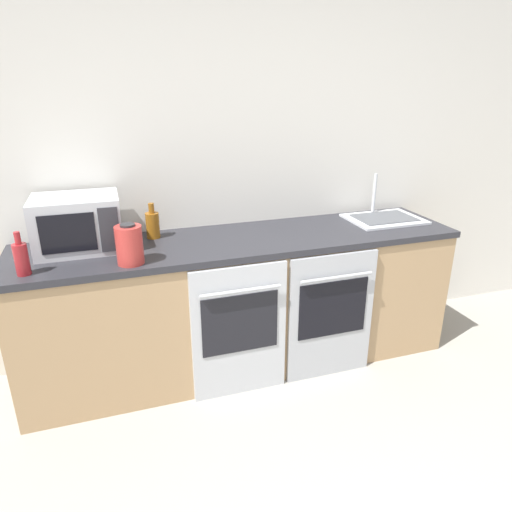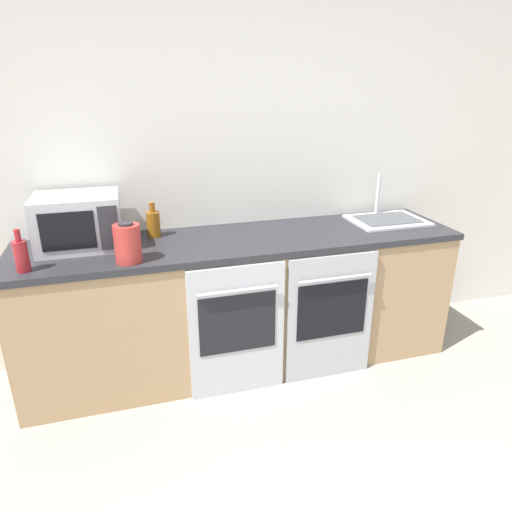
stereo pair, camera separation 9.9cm
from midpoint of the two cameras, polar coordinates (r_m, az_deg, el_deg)
name	(u,v)px [view 2 (the right image)]	position (r m, az deg, el deg)	size (l,w,h in m)	color
wall_back	(229,163)	(3.08, -2.49, 11.58)	(10.00, 0.06, 2.60)	silver
counter_back	(243,301)	(3.02, -0.66, -5.68)	(2.76, 0.66, 0.89)	tan
oven_left	(237,331)	(2.72, -1.29, -9.37)	(0.57, 0.06, 0.84)	#B7BABF
oven_right	(330,317)	(2.91, 10.27, -7.56)	(0.57, 0.06, 0.84)	#A8AAAF
microwave	(79,221)	(2.82, -20.36, 4.07)	(0.47, 0.37, 0.31)	#B7BABF
bottle_amber	(153,223)	(2.91, -11.75, 4.03)	(0.08, 0.08, 0.22)	#8C5114
bottle_red	(21,255)	(2.58, -26.31, 0.10)	(0.07, 0.07, 0.23)	maroon
kettle	(128,243)	(2.51, -14.67, 1.56)	(0.14, 0.14, 0.22)	#B2332D
sink	(387,219)	(3.33, 16.86, 4.46)	(0.50, 0.39, 0.30)	silver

